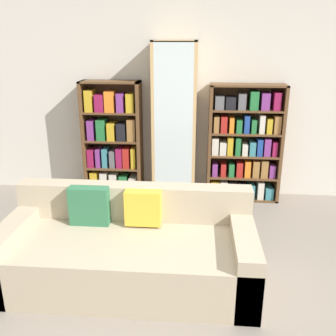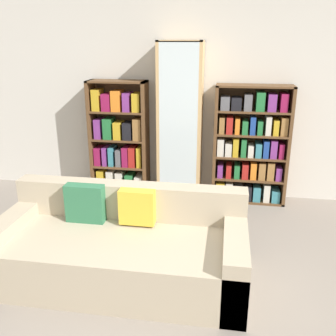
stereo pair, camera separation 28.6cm
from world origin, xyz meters
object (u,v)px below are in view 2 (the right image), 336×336
Objects in this scene: display_cabinet at (180,123)px; wine_bottle at (218,209)px; couch at (121,249)px; bookshelf_left at (119,141)px; bookshelf_right at (251,147)px.

display_cabinet reaches higher than wine_bottle.
display_cabinet is at bearing 127.89° from wine_bottle.
couch is 2.08m from display_cabinet.
bookshelf_left is at bearing 152.41° from wine_bottle.
display_cabinet is 1.34× the size of bookshelf_right.
couch is 1.47m from wine_bottle.
couch is at bearing -74.03° from bookshelf_left.
display_cabinet is 1.24m from wine_bottle.
bookshelf_left is 1.75m from bookshelf_right.
bookshelf_left is at bearing 178.92° from display_cabinet.
display_cabinet is 5.03× the size of wine_bottle.
bookshelf_right is at bearing 0.98° from display_cabinet.
bookshelf_right is 0.99m from wine_bottle.
display_cabinet reaches higher than couch.
bookshelf_left reaches higher than wine_bottle.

